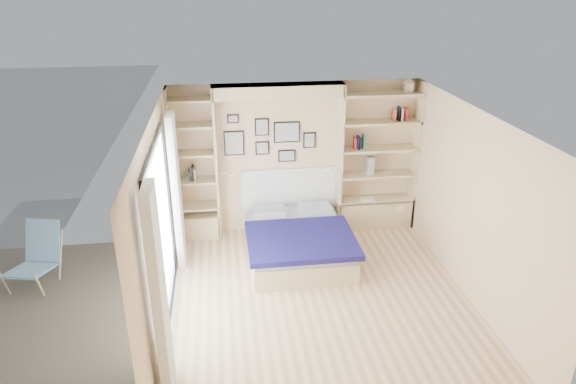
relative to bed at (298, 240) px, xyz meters
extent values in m
plane|color=#D5B683|center=(0.12, -1.24, -0.26)|extent=(4.50, 4.50, 0.00)
plane|color=beige|center=(0.12, 1.01, 0.99)|extent=(4.00, 0.00, 4.00)
plane|color=beige|center=(0.12, -3.49, 0.99)|extent=(4.00, 0.00, 4.00)
plane|color=beige|center=(-1.88, -1.24, 0.99)|extent=(0.00, 4.50, 4.50)
plane|color=beige|center=(2.12, -1.24, 0.99)|extent=(0.00, 4.50, 4.50)
plane|color=white|center=(0.12, -1.24, 2.24)|extent=(4.50, 4.50, 0.00)
cube|color=tan|center=(-1.18, 0.84, 0.99)|extent=(0.04, 0.35, 2.50)
cube|color=tan|center=(0.82, 0.84, 0.99)|extent=(0.04, 0.35, 2.50)
cube|color=tan|center=(-0.18, 0.84, 2.14)|extent=(2.00, 0.35, 0.20)
cube|color=tan|center=(2.10, 0.84, 0.99)|extent=(0.04, 0.35, 2.50)
cube|color=tan|center=(-1.86, 0.84, 0.99)|extent=(0.04, 0.35, 2.50)
cube|color=tan|center=(1.47, 0.84, -0.01)|extent=(1.30, 0.35, 0.50)
cube|color=tan|center=(-1.53, 0.84, -0.06)|extent=(0.70, 0.35, 0.40)
cube|color=black|center=(-1.85, -1.24, 1.97)|extent=(0.04, 2.08, 0.06)
cube|color=black|center=(-1.85, -1.24, -0.23)|extent=(0.04, 2.08, 0.06)
cube|color=black|center=(-1.85, -2.26, 0.84)|extent=(0.04, 0.06, 2.20)
cube|color=black|center=(-1.85, -0.22, 0.84)|extent=(0.04, 0.06, 2.20)
cube|color=silver|center=(-1.86, -1.24, 0.86)|extent=(0.01, 2.00, 2.20)
cube|color=white|center=(-1.76, -2.54, 0.89)|extent=(0.10, 0.45, 2.30)
cube|color=white|center=(-1.76, 0.06, 0.89)|extent=(0.10, 0.45, 2.30)
cube|color=tan|center=(1.47, 0.84, 0.24)|extent=(1.30, 0.35, 0.04)
cube|color=tan|center=(1.47, 0.84, 0.69)|extent=(1.30, 0.35, 0.04)
cube|color=tan|center=(1.47, 0.84, 1.14)|extent=(1.30, 0.35, 0.04)
cube|color=tan|center=(1.47, 0.84, 1.59)|extent=(1.30, 0.35, 0.04)
cube|color=tan|center=(1.47, 0.84, 2.04)|extent=(1.30, 0.35, 0.04)
cube|color=tan|center=(-1.53, 0.84, 0.29)|extent=(0.70, 0.35, 0.04)
cube|color=tan|center=(-1.53, 0.84, 0.74)|extent=(0.70, 0.35, 0.04)
cube|color=tan|center=(-1.53, 0.84, 1.19)|extent=(0.70, 0.35, 0.04)
cube|color=tan|center=(-1.53, 0.84, 1.64)|extent=(0.70, 0.35, 0.04)
cube|color=tan|center=(-1.53, 0.84, 2.04)|extent=(0.70, 0.35, 0.04)
cube|color=tan|center=(0.00, -0.01, -0.10)|extent=(1.48, 1.85, 0.32)
cube|color=#A3A8B2|center=(0.00, -0.01, 0.11)|extent=(1.44, 1.81, 0.10)
cube|color=#120F40|center=(0.00, -0.33, 0.18)|extent=(1.58, 1.30, 0.08)
cube|color=#A3A8B2|center=(-0.37, 0.61, 0.22)|extent=(0.51, 0.37, 0.12)
cube|color=#A3A8B2|center=(0.37, 0.61, 0.22)|extent=(0.51, 0.37, 0.12)
cube|color=white|center=(0.00, 0.98, 0.46)|extent=(1.58, 0.04, 0.70)
cube|color=black|center=(-0.88, 0.99, 1.29)|extent=(0.32, 0.02, 0.40)
cube|color=gray|center=(-0.88, 0.98, 1.29)|extent=(0.28, 0.01, 0.36)
cube|color=black|center=(-0.43, 0.99, 1.54)|extent=(0.22, 0.02, 0.28)
cube|color=gray|center=(-0.43, 0.98, 1.54)|extent=(0.18, 0.01, 0.24)
cube|color=black|center=(-0.43, 0.99, 1.19)|extent=(0.22, 0.02, 0.22)
cube|color=gray|center=(-0.43, 0.98, 1.19)|extent=(0.18, 0.01, 0.18)
cube|color=black|center=(-0.03, 0.99, 1.44)|extent=(0.42, 0.02, 0.34)
cube|color=gray|center=(-0.03, 0.98, 1.44)|extent=(0.38, 0.01, 0.30)
cube|color=black|center=(-0.03, 0.99, 1.04)|extent=(0.28, 0.02, 0.20)
cube|color=gray|center=(-0.03, 0.98, 1.04)|extent=(0.24, 0.01, 0.16)
cube|color=black|center=(0.34, 0.99, 1.29)|extent=(0.20, 0.02, 0.26)
cube|color=gray|center=(0.34, 0.98, 1.29)|extent=(0.16, 0.01, 0.22)
cube|color=black|center=(-0.88, 0.99, 1.69)|extent=(0.18, 0.02, 0.14)
cube|color=gray|center=(-0.88, 0.98, 1.69)|extent=(0.14, 0.01, 0.10)
cylinder|color=silver|center=(-1.04, 0.76, 0.86)|extent=(0.20, 0.02, 0.02)
cone|color=white|center=(-0.94, 0.76, 0.84)|extent=(0.13, 0.12, 0.15)
cylinder|color=silver|center=(0.68, 0.76, 0.86)|extent=(0.20, 0.02, 0.02)
cone|color=white|center=(0.58, 0.76, 0.84)|extent=(0.13, 0.12, 0.15)
cube|color=#A51E1E|center=(1.05, 0.83, 1.25)|extent=(0.02, 0.15, 0.19)
cube|color=navy|center=(1.11, 0.83, 1.26)|extent=(0.03, 0.15, 0.20)
cube|color=black|center=(1.12, 0.83, 1.26)|extent=(0.03, 0.15, 0.21)
cube|color=#24564C|center=(1.20, 0.83, 1.27)|extent=(0.03, 0.15, 0.23)
cube|color=#A4482B|center=(1.68, 0.83, 1.70)|extent=(0.02, 0.15, 0.19)
cube|color=navy|center=(1.75, 0.83, 1.72)|extent=(0.03, 0.15, 0.22)
cube|color=black|center=(1.75, 0.83, 1.71)|extent=(0.03, 0.15, 0.20)
cube|color=#BFB28C|center=(1.79, 0.83, 1.71)|extent=(0.04, 0.15, 0.21)
cube|color=#A51E1E|center=(1.86, 0.83, 1.71)|extent=(0.03, 0.15, 0.21)
cube|color=navy|center=(-1.62, 0.83, 0.84)|extent=(0.02, 0.15, 0.16)
cube|color=black|center=(-1.56, 0.83, 0.88)|extent=(0.03, 0.15, 0.24)
cube|color=tan|center=(-1.53, 0.83, 0.85)|extent=(0.03, 0.15, 0.19)
cube|color=tan|center=(1.87, 0.83, 2.13)|extent=(0.13, 0.13, 0.15)
cone|color=tan|center=(1.87, 0.83, 2.25)|extent=(0.20, 0.20, 0.08)
cube|color=slate|center=(1.33, 0.83, 0.86)|extent=(0.12, 0.12, 0.30)
cube|color=white|center=(1.32, 0.78, 0.27)|extent=(0.22, 0.16, 0.03)
cube|color=#6C614F|center=(-3.48, -1.24, -0.26)|extent=(3.20, 4.00, 0.05)
cylinder|color=tan|center=(-4.06, -0.61, -0.04)|extent=(0.06, 0.15, 0.43)
cylinder|color=tan|center=(-3.58, -0.71, -0.04)|extent=(0.06, 0.15, 0.43)
cylinder|color=tan|center=(-3.92, -0.02, 0.07)|extent=(0.11, 0.35, 0.71)
cylinder|color=tan|center=(-3.45, -0.12, 0.07)|extent=(0.11, 0.35, 0.71)
cube|color=teal|center=(-3.77, -0.44, 0.05)|extent=(0.61, 0.69, 0.16)
cube|color=teal|center=(-3.68, -0.04, 0.29)|extent=(0.53, 0.34, 0.58)
camera|label=1|loc=(-1.08, -6.88, 3.79)|focal=32.00mm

